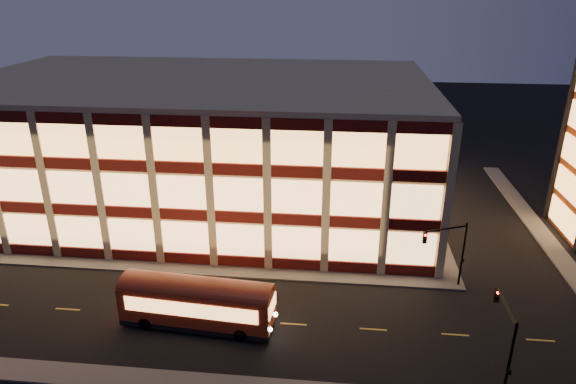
# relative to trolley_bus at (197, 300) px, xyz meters

# --- Properties ---
(ground) EXTENTS (200.00, 200.00, 0.00)m
(ground) POSITION_rel_trolley_bus_xyz_m (-2.87, 6.78, -2.15)
(ground) COLOR black
(ground) RESTS_ON ground
(sidewalk_office_south) EXTENTS (54.00, 2.00, 0.15)m
(sidewalk_office_south) POSITION_rel_trolley_bus_xyz_m (-5.87, 7.78, -2.07)
(sidewalk_office_south) COLOR #514F4C
(sidewalk_office_south) RESTS_ON ground
(sidewalk_office_east) EXTENTS (2.00, 30.00, 0.15)m
(sidewalk_office_east) POSITION_rel_trolley_bus_xyz_m (20.13, 23.78, -2.07)
(sidewalk_office_east) COLOR #514F4C
(sidewalk_office_east) RESTS_ON ground
(sidewalk_tower_west) EXTENTS (2.00, 30.00, 0.15)m
(sidewalk_tower_west) POSITION_rel_trolley_bus_xyz_m (31.13, 23.78, -2.07)
(sidewalk_tower_west) COLOR #514F4C
(sidewalk_tower_west) RESTS_ON ground
(sidewalk_near) EXTENTS (100.00, 2.00, 0.15)m
(sidewalk_near) POSITION_rel_trolley_bus_xyz_m (-2.87, -6.22, -2.07)
(sidewalk_near) COLOR #514F4C
(sidewalk_near) RESTS_ON ground
(office_building) EXTENTS (50.45, 30.45, 14.50)m
(office_building) POSITION_rel_trolley_bus_xyz_m (-5.78, 23.70, 5.10)
(office_building) COLOR tan
(office_building) RESTS_ON ground
(traffic_signal_far) EXTENTS (3.79, 1.87, 6.00)m
(traffic_signal_far) POSITION_rel_trolley_bus_xyz_m (19.34, 7.02, 1.97)
(traffic_signal_far) COLOR black
(traffic_signal_far) RESTS_ON ground
(traffic_signal_near) EXTENTS (0.32, 4.45, 6.00)m
(traffic_signal_near) POSITION_rel_trolley_bus_xyz_m (20.63, -4.25, 1.98)
(traffic_signal_near) COLOR black
(traffic_signal_near) RESTS_ON ground
(trolley_bus) EXTENTS (11.62, 3.77, 3.87)m
(trolley_bus) POSITION_rel_trolley_bus_xyz_m (0.00, 0.00, 0.00)
(trolley_bus) COLOR maroon
(trolley_bus) RESTS_ON ground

